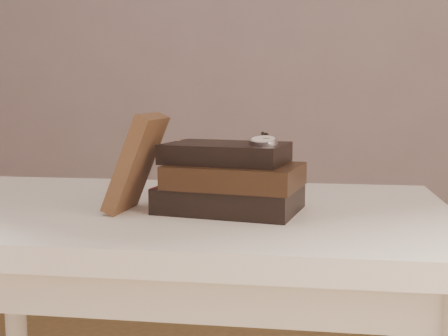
# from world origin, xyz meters

# --- Properties ---
(table) EXTENTS (1.00, 0.60, 0.75)m
(table) POSITION_xyz_m (0.00, 0.35, 0.66)
(table) COLOR white
(table) RESTS_ON ground
(book_stack) EXTENTS (0.26, 0.21, 0.12)m
(book_stack) POSITION_xyz_m (0.11, 0.32, 0.80)
(book_stack) COLOR black
(book_stack) RESTS_ON table
(journal) EXTENTS (0.10, 0.12, 0.17)m
(journal) POSITION_xyz_m (-0.05, 0.29, 0.84)
(journal) COLOR #3F2718
(journal) RESTS_ON table
(pocket_watch) EXTENTS (0.06, 0.15, 0.02)m
(pocket_watch) POSITION_xyz_m (0.17, 0.30, 0.88)
(pocket_watch) COLOR silver
(pocket_watch) RESTS_ON book_stack
(eyeglasses) EXTENTS (0.12, 0.13, 0.05)m
(eyeglasses) POSITION_xyz_m (0.04, 0.42, 0.82)
(eyeglasses) COLOR silver
(eyeglasses) RESTS_ON book_stack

